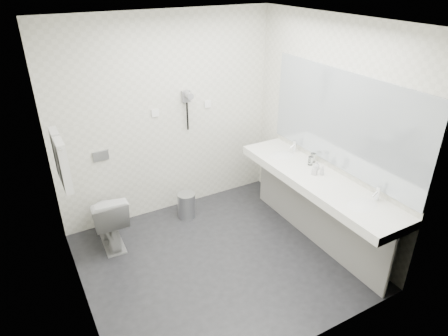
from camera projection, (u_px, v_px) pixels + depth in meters
floor at (219, 261)px, 4.39m from camera, size 2.80×2.80×0.00m
ceiling at (217, 22)px, 3.25m from camera, size 2.80×2.80×0.00m
wall_back at (167, 119)px, 4.83m from camera, size 2.80×0.00×2.80m
wall_front at (305, 229)px, 2.81m from camera, size 2.80×0.00×2.80m
wall_left at (66, 196)px, 3.21m from camera, size 0.00×2.60×2.60m
wall_right at (328, 132)px, 4.43m from camera, size 0.00×2.60×2.60m
vanity_counter at (317, 181)px, 4.36m from camera, size 0.55×2.20×0.10m
vanity_panel at (315, 213)px, 4.56m from camera, size 0.03×2.15×0.75m
vanity_post_near at (390, 265)px, 3.77m from camera, size 0.06×0.06×0.75m
vanity_post_far at (265, 175)px, 5.38m from camera, size 0.06×0.06×0.75m
mirror at (342, 121)px, 4.18m from camera, size 0.02×2.20×1.05m
basin_near at (362, 206)px, 3.84m from camera, size 0.40×0.31×0.05m
basin_far at (282, 156)px, 4.85m from camera, size 0.40×0.31×0.05m
faucet_near at (378, 193)px, 3.88m from camera, size 0.04×0.04×0.15m
faucet_far at (295, 146)px, 4.89m from camera, size 0.04×0.04×0.15m
soap_bottle_a at (315, 170)px, 4.36m from camera, size 0.07×0.07×0.12m
soap_bottle_b at (317, 165)px, 4.49m from camera, size 0.09×0.09×0.09m
soap_bottle_c at (322, 170)px, 4.36m from camera, size 0.05×0.05×0.11m
glass_left at (310, 161)px, 4.58m from camera, size 0.06×0.06×0.10m
glass_right at (313, 158)px, 4.65m from camera, size 0.07×0.07×0.11m
toilet at (108, 218)px, 4.53m from camera, size 0.42×0.70×0.69m
flush_plate at (101, 156)px, 4.59m from camera, size 0.18×0.02×0.12m
pedal_bin at (187, 206)px, 5.10m from camera, size 0.27×0.27×0.32m
bin_lid at (186, 195)px, 5.02m from camera, size 0.23×0.23×0.02m
towel_rail at (55, 138)px, 3.52m from camera, size 0.02×0.62×0.02m
towel_near at (63, 166)px, 3.52m from camera, size 0.07×0.24×0.48m
towel_far at (58, 154)px, 3.74m from camera, size 0.07×0.24×0.48m
dryer_cradle at (186, 96)px, 4.80m from camera, size 0.10×0.04×0.14m
dryer_barrel at (188, 95)px, 4.73m from camera, size 0.08×0.14×0.08m
dryer_cord at (187, 116)px, 4.90m from camera, size 0.02×0.02×0.35m
switch_plate_a at (155, 113)px, 4.71m from camera, size 0.09×0.02×0.09m
switch_plate_b at (208, 104)px, 5.01m from camera, size 0.09×0.02×0.09m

